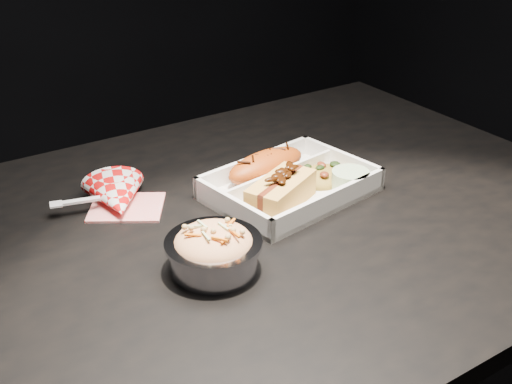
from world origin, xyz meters
TOP-DOWN VIEW (x-y plane):
  - dining_table at (0.00, 0.00)m, footprint 1.20×0.80m
  - food_tray at (0.12, 0.03)m, footprint 0.27×0.22m
  - fried_pastry at (0.12, 0.08)m, footprint 0.16×0.08m
  - hotdog at (0.08, -0.01)m, footprint 0.13×0.10m
  - fried_rice_mound at (0.19, 0.03)m, footprint 0.10×0.09m
  - cupcake_liner at (0.21, -0.02)m, footprint 0.06×0.06m
  - foil_coleslaw_cup at (-0.08, -0.09)m, footprint 0.13×0.13m
  - napkin_fork at (-0.12, 0.13)m, footprint 0.18×0.14m

SIDE VIEW (x-z plane):
  - dining_table at x=0.00m, z-range 0.28..1.03m
  - food_tray at x=0.12m, z-range 0.74..0.78m
  - napkin_fork at x=-0.12m, z-range 0.72..0.82m
  - cupcake_liner at x=0.21m, z-range 0.76..0.79m
  - fried_rice_mound at x=0.19m, z-range 0.76..0.79m
  - fried_pastry at x=0.12m, z-range 0.76..0.80m
  - foil_coleslaw_cup at x=-0.08m, z-range 0.75..0.82m
  - hotdog at x=0.08m, z-range 0.75..0.81m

